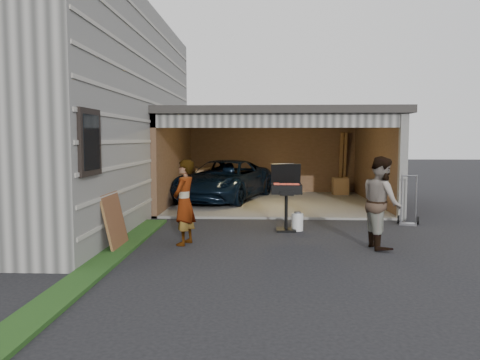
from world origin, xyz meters
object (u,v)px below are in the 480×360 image
object	(u,v)px
man	(381,202)
hand_truck	(408,215)
minivan	(224,182)
bbq_grill	(286,191)
plywood_panel	(115,221)
propane_tank	(297,222)
woman	(184,202)

from	to	relation	value
man	hand_truck	bearing A→B (deg)	-34.11
hand_truck	man	bearing A→B (deg)	-99.32
minivan	bbq_grill	xyz separation A→B (m)	(1.78, -4.86, 0.24)
minivan	plywood_panel	size ratio (longest dim) A/B	4.39
man	propane_tank	xyz separation A→B (m)	(-1.45, 1.60, -0.67)
man	minivan	bearing A→B (deg)	21.59
woman	propane_tank	world-z (taller)	woman
man	plywood_panel	distance (m)	5.02
minivan	propane_tank	distance (m)	5.27
man	bbq_grill	size ratio (longest dim) A/B	1.16
minivan	plywood_panel	bearing A→B (deg)	-85.95
plywood_panel	hand_truck	xyz separation A→B (m)	(6.29, 2.79, -0.29)
minivan	propane_tank	xyz separation A→B (m)	(2.03, -4.84, -0.45)
man	bbq_grill	xyz separation A→B (m)	(-1.70, 1.58, 0.02)
minivan	propane_tank	size ratio (longest dim) A/B	11.85
propane_tank	plywood_panel	xyz separation A→B (m)	(-3.55, -1.90, 0.33)
minivan	man	bearing A→B (deg)	-44.84
woman	plywood_panel	xyz separation A→B (m)	(-1.25, -0.39, -0.31)
minivan	bbq_grill	world-z (taller)	bbq_grill
man	bbq_grill	distance (m)	2.32
hand_truck	plywood_panel	bearing A→B (deg)	-138.04
minivan	woman	size ratio (longest dim) A/B	2.81
minivan	propane_tank	world-z (taller)	minivan
woman	bbq_grill	distance (m)	2.53
bbq_grill	hand_truck	size ratio (longest dim) A/B	1.25
minivan	propane_tank	bearing A→B (deg)	-50.44
man	hand_truck	size ratio (longest dim) A/B	1.45
woman	man	distance (m)	3.75
man	propane_tank	size ratio (longest dim) A/B	4.41
bbq_grill	hand_truck	xyz separation A→B (m)	(2.99, 0.92, -0.66)
man	hand_truck	world-z (taller)	man
man	bbq_grill	bearing A→B (deg)	40.40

